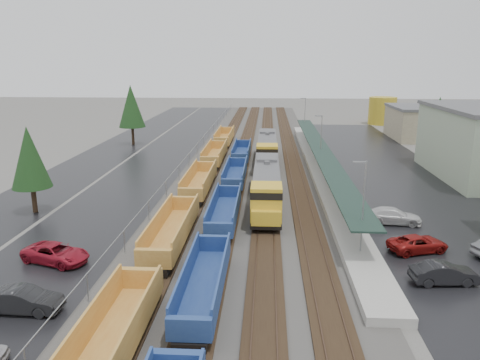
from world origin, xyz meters
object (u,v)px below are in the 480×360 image
(parked_car_east_a, at_px, (444,273))
(parked_car_east_c, at_px, (393,216))
(storage_tank, at_px, (382,111))
(parked_car_west_b, at_px, (23,300))
(well_string_blue, at_px, (216,241))
(parked_car_west_c, at_px, (56,253))
(well_string_yellow, at_px, (188,203))
(locomotive_trail, at_px, (267,149))
(locomotive_lead, at_px, (267,186))
(parked_car_east_b, at_px, (418,244))

(parked_car_east_a, height_order, parked_car_east_c, parked_car_east_c)
(storage_tank, distance_m, parked_car_west_b, 100.77)
(well_string_blue, relative_size, parked_car_west_c, 16.14)
(well_string_yellow, bearing_deg, parked_car_west_c, -123.81)
(locomotive_trail, bearing_deg, parked_car_east_c, -64.48)
(locomotive_lead, relative_size, well_string_yellow, 0.20)
(well_string_yellow, distance_m, storage_tank, 79.84)
(storage_tank, xyz_separation_m, parked_car_east_b, (-15.42, -79.85, -2.60))
(storage_tank, bearing_deg, well_string_blue, -111.46)
(well_string_blue, distance_m, parked_car_east_a, 17.15)
(locomotive_lead, height_order, locomotive_trail, same)
(parked_car_west_c, height_order, parked_car_east_b, parked_car_west_c)
(locomotive_trail, relative_size, parked_car_west_c, 3.55)
(parked_car_west_b, bearing_deg, locomotive_trail, -17.92)
(locomotive_trail, height_order, parked_car_east_c, locomotive_trail)
(locomotive_lead, relative_size, parked_car_east_c, 3.60)
(parked_car_east_c, bearing_deg, locomotive_trail, 31.67)
(parked_car_west_c, bearing_deg, storage_tank, -9.82)
(parked_car_east_c, bearing_deg, well_string_yellow, 91.02)
(well_string_yellow, relative_size, parked_car_west_c, 17.81)
(parked_car_east_c, bearing_deg, locomotive_lead, 75.40)
(storage_tank, bearing_deg, locomotive_trail, -120.53)
(storage_tank, distance_m, parked_car_east_b, 81.37)
(locomotive_lead, distance_m, parked_car_west_b, 27.26)
(storage_tank, relative_size, parked_car_west_b, 1.36)
(parked_car_west_c, bearing_deg, parked_car_west_b, -152.57)
(locomotive_trail, bearing_deg, parked_car_west_c, -114.25)
(parked_car_west_b, height_order, parked_car_east_a, parked_car_west_b)
(parked_car_east_a, bearing_deg, locomotive_trail, 12.99)
(parked_car_west_b, relative_size, parked_car_east_a, 1.04)
(well_string_blue, height_order, parked_car_west_b, well_string_blue)
(locomotive_lead, height_order, parked_car_east_b, locomotive_lead)
(locomotive_trail, xyz_separation_m, parked_car_east_b, (12.55, -32.43, -1.63))
(well_string_yellow, relative_size, well_string_blue, 1.10)
(parked_car_east_c, bearing_deg, parked_car_west_c, 116.56)
(locomotive_trail, bearing_deg, parked_car_east_a, -71.68)
(parked_car_west_b, bearing_deg, parked_car_east_c, -55.47)
(parked_car_west_b, xyz_separation_m, parked_car_east_b, (27.68, 11.20, -0.11))
(locomotive_lead, xyz_separation_m, parked_car_east_b, (12.55, -11.43, -1.63))
(well_string_blue, relative_size, parked_car_west_b, 17.94)
(locomotive_trail, relative_size, storage_tank, 2.91)
(well_string_blue, height_order, parked_car_east_b, well_string_blue)
(well_string_yellow, height_order, storage_tank, storage_tank)
(locomotive_lead, height_order, well_string_blue, locomotive_lead)
(parked_car_west_c, distance_m, parked_car_east_a, 29.02)
(well_string_yellow, height_order, parked_car_west_b, well_string_yellow)
(parked_car_west_b, bearing_deg, storage_tank, -24.12)
(locomotive_lead, distance_m, parked_car_east_a, 21.33)
(locomotive_lead, height_order, well_string_yellow, locomotive_lead)
(well_string_blue, bearing_deg, parked_car_east_a, -14.22)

